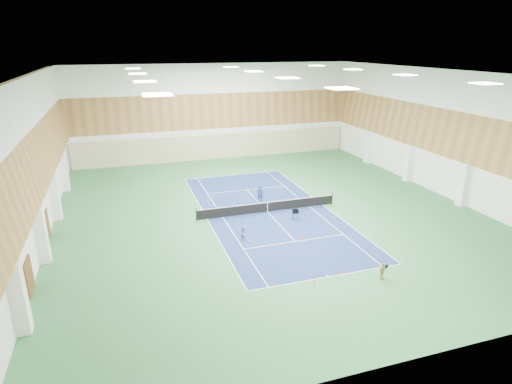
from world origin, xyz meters
TOP-DOWN VIEW (x-y plane):
  - ground at (0.00, 0.00)m, footprint 40.00×40.00m
  - room_shell at (0.00, 0.00)m, footprint 36.00×40.00m
  - wood_cladding at (0.00, 0.00)m, footprint 36.00×40.00m
  - ceiling_light_grid at (0.00, 0.00)m, footprint 21.40×25.40m
  - court_surface at (0.00, 0.00)m, footprint 10.97×23.77m
  - tennis_balls_scatter at (0.00, 0.00)m, footprint 10.57×22.77m
  - tennis_net at (0.00, 0.00)m, footprint 12.80×0.10m
  - back_curtain at (0.00, 19.75)m, footprint 35.40×0.16m
  - door_left_a at (-17.92, -8.00)m, footprint 0.08×1.80m
  - door_left_b at (-17.92, 0.00)m, footprint 0.08×1.80m
  - coach at (0.24, 2.82)m, footprint 0.66×0.51m
  - child_court at (-3.69, -4.99)m, footprint 0.64×0.56m
  - child_apron at (3.11, -13.16)m, footprint 0.74×0.51m
  - ball_cart at (1.70, -2.35)m, footprint 0.60×0.60m
  - cone_svc_a at (-3.07, -5.97)m, footprint 0.20×0.20m
  - cone_svc_b at (-0.82, -6.69)m, footprint 0.18×0.18m
  - cone_svc_c at (0.72, -6.04)m, footprint 0.22×0.22m
  - cone_svc_d at (3.55, -5.88)m, footprint 0.20×0.20m
  - cone_base_a at (-3.78, -11.74)m, footprint 0.18×0.18m
  - cone_base_b at (-1.17, -12.24)m, footprint 0.18×0.18m
  - cone_base_c at (0.90, -11.63)m, footprint 0.21×0.21m
  - cone_base_d at (3.63, -11.47)m, footprint 0.17×0.17m

SIDE VIEW (x-z plane):
  - ground at x=0.00m, z-range 0.00..0.00m
  - court_surface at x=0.00m, z-range 0.00..0.01m
  - tennis_balls_scatter at x=0.00m, z-range 0.01..0.08m
  - cone_base_d at x=3.63m, z-range 0.00..0.19m
  - cone_base_b at x=-1.17m, z-range 0.00..0.19m
  - cone_base_a at x=-3.78m, z-range 0.00..0.20m
  - cone_svc_b at x=-0.82m, z-range 0.00..0.20m
  - cone_svc_d at x=3.55m, z-range 0.00..0.22m
  - cone_svc_a at x=-3.07m, z-range 0.00..0.22m
  - cone_base_c at x=0.90m, z-range 0.00..0.23m
  - cone_svc_c at x=0.72m, z-range 0.00..0.25m
  - ball_cart at x=1.70m, z-range 0.00..0.88m
  - tennis_net at x=0.00m, z-range 0.00..1.10m
  - child_court at x=-3.69m, z-range 0.00..1.11m
  - child_apron at x=3.11m, z-range 0.00..1.16m
  - coach at x=0.24m, z-range 0.00..1.60m
  - door_left_a at x=-17.92m, z-range 0.00..2.20m
  - door_left_b at x=-17.92m, z-range 0.00..2.20m
  - back_curtain at x=0.00m, z-range 0.00..3.20m
  - room_shell at x=0.00m, z-range 0.00..12.00m
  - wood_cladding at x=0.00m, z-range 4.00..12.00m
  - ceiling_light_grid at x=0.00m, z-range 11.89..11.95m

